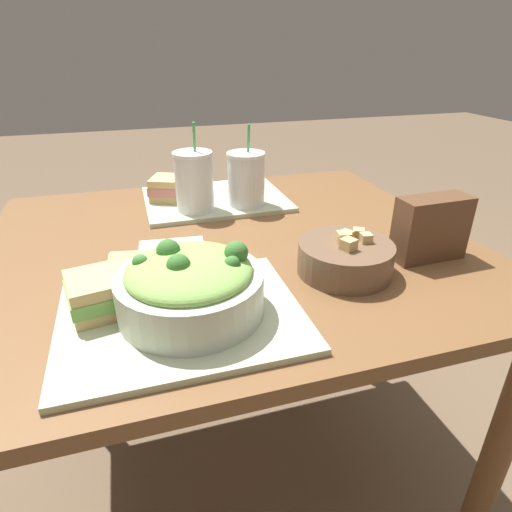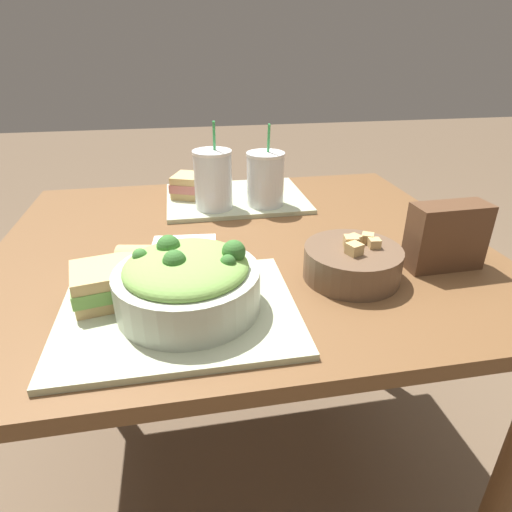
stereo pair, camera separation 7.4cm
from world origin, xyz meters
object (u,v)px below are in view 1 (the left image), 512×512
object	(u,v)px
sandwich_near	(104,292)
sandwich_far	(174,188)
baguette_near	(145,268)
drink_cup_red	(246,181)
chip_bag	(431,228)
napkin_folded	(172,248)
soup_bowl	(345,257)
drink_cup_dark	(194,183)
salad_bowl	(190,285)

from	to	relation	value
sandwich_near	sandwich_far	bearing A→B (deg)	59.82
baguette_near	drink_cup_red	bearing A→B (deg)	-28.22
chip_bag	napkin_folded	bearing A→B (deg)	156.96
soup_bowl	sandwich_near	world-z (taller)	soup_bowl
soup_bowl	drink_cup_dark	size ratio (longest dim) A/B	0.82
sandwich_near	drink_cup_red	size ratio (longest dim) A/B	0.61
drink_cup_red	chip_bag	size ratio (longest dim) A/B	1.40
baguette_near	chip_bag	xyz separation A→B (m)	(0.59, -0.04, 0.02)
drink_cup_red	sandwich_far	bearing A→B (deg)	151.15
napkin_folded	sandwich_far	bearing A→B (deg)	81.41
sandwich_far	drink_cup_red	world-z (taller)	drink_cup_red
sandwich_near	napkin_folded	world-z (taller)	sandwich_near
soup_bowl	sandwich_far	distance (m)	0.59
baguette_near	soup_bowl	bearing A→B (deg)	-86.00
soup_bowl	sandwich_far	size ratio (longest dim) A/B	1.23
baguette_near	sandwich_far	size ratio (longest dim) A/B	0.81
sandwich_near	drink_cup_dark	distance (m)	0.49
sandwich_near	chip_bag	world-z (taller)	chip_bag
sandwich_far	napkin_folded	bearing A→B (deg)	-76.17
sandwich_far	chip_bag	distance (m)	0.70
soup_bowl	chip_bag	size ratio (longest dim) A/B	1.21
baguette_near	drink_cup_dark	size ratio (longest dim) A/B	0.54
sandwich_far	drink_cup_red	xyz separation A→B (m)	(0.19, -0.10, 0.04)
salad_bowl	sandwich_far	bearing A→B (deg)	85.67
chip_bag	napkin_folded	xyz separation A→B (m)	(-0.52, 0.20, -0.07)
salad_bowl	chip_bag	world-z (taller)	chip_bag
salad_bowl	chip_bag	bearing A→B (deg)	8.56
napkin_folded	drink_cup_red	bearing A→B (deg)	40.93
sandwich_far	napkin_folded	distance (m)	0.31
soup_bowl	baguette_near	bearing A→B (deg)	173.32
drink_cup_red	soup_bowl	bearing A→B (deg)	-77.83
sandwich_near	napkin_folded	bearing A→B (deg)	48.05
baguette_near	sandwich_far	distance (m)	0.49
sandwich_near	baguette_near	xyz separation A→B (m)	(0.07, 0.06, 0.00)
drink_cup_red	napkin_folded	size ratio (longest dim) A/B	1.41
drink_cup_red	chip_bag	xyz separation A→B (m)	(0.29, -0.40, -0.01)
salad_bowl	baguette_near	world-z (taller)	salad_bowl
salad_bowl	sandwich_far	world-z (taller)	salad_bowl
salad_bowl	drink_cup_dark	world-z (taller)	drink_cup_dark
soup_bowl	napkin_folded	world-z (taller)	soup_bowl
soup_bowl	drink_cup_red	distance (m)	0.43
baguette_near	drink_cup_dark	distance (m)	0.40
salad_bowl	drink_cup_dark	distance (m)	0.49
sandwich_far	soup_bowl	bearing A→B (deg)	-39.52
soup_bowl	sandwich_near	bearing A→B (deg)	-177.76
drink_cup_red	sandwich_near	bearing A→B (deg)	-130.47
soup_bowl	napkin_folded	xyz separation A→B (m)	(-0.32, 0.21, -0.03)
drink_cup_dark	napkin_folded	xyz separation A→B (m)	(-0.09, -0.20, -0.08)
drink_cup_dark	baguette_near	bearing A→B (deg)	-112.89
salad_bowl	soup_bowl	world-z (taller)	salad_bowl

